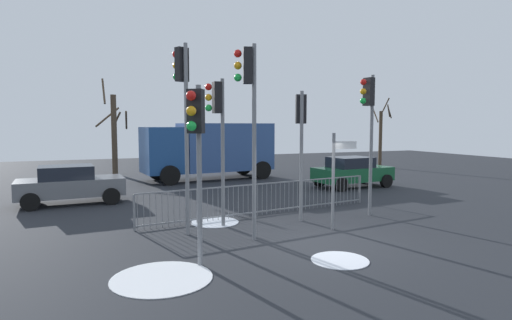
{
  "coord_description": "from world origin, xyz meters",
  "views": [
    {
      "loc": [
        -5.39,
        -9.15,
        3.0
      ],
      "look_at": [
        -0.34,
        3.56,
        1.85
      ],
      "focal_mm": 29.16,
      "sensor_mm": 36.0,
      "label": 1
    }
  ],
  "objects_px": {
    "bare_tree_left": "(114,132)",
    "bare_tree_centre": "(381,135)",
    "traffic_light_mid_right": "(196,135)",
    "car_grey_trailing": "(70,184)",
    "delivery_truck": "(210,148)",
    "traffic_light_rear_left": "(218,119)",
    "traffic_light_mid_left": "(249,98)",
    "traffic_light_rear_right": "(183,96)",
    "car_green_near": "(352,171)",
    "direction_sign_post": "(335,176)",
    "traffic_light_foreground_left": "(301,126)",
    "traffic_light_foreground_right": "(369,113)"
  },
  "relations": [
    {
      "from": "traffic_light_foreground_right",
      "to": "traffic_light_foreground_left",
      "type": "height_order",
      "value": "traffic_light_foreground_right"
    },
    {
      "from": "traffic_light_rear_left",
      "to": "delivery_truck",
      "type": "relative_size",
      "value": 0.6
    },
    {
      "from": "traffic_light_mid_right",
      "to": "bare_tree_left",
      "type": "distance_m",
      "value": 18.11
    },
    {
      "from": "car_grey_trailing",
      "to": "traffic_light_foreground_left",
      "type": "bearing_deg",
      "value": -43.38
    },
    {
      "from": "traffic_light_mid_left",
      "to": "traffic_light_mid_right",
      "type": "bearing_deg",
      "value": 149.13
    },
    {
      "from": "car_green_near",
      "to": "direction_sign_post",
      "type": "bearing_deg",
      "value": -132.82
    },
    {
      "from": "traffic_light_rear_right",
      "to": "bare_tree_centre",
      "type": "distance_m",
      "value": 21.32
    },
    {
      "from": "traffic_light_rear_left",
      "to": "traffic_light_mid_left",
      "type": "xyz_separation_m",
      "value": [
        0.33,
        -1.68,
        0.5
      ]
    },
    {
      "from": "traffic_light_foreground_left",
      "to": "bare_tree_centre",
      "type": "relative_size",
      "value": 0.82
    },
    {
      "from": "traffic_light_foreground_right",
      "to": "traffic_light_foreground_left",
      "type": "distance_m",
      "value": 2.39
    },
    {
      "from": "traffic_light_rear_left",
      "to": "car_grey_trailing",
      "type": "xyz_separation_m",
      "value": [
        -4.25,
        5.52,
        -2.42
      ]
    },
    {
      "from": "traffic_light_mid_left",
      "to": "bare_tree_left",
      "type": "bearing_deg",
      "value": 25.29
    },
    {
      "from": "direction_sign_post",
      "to": "traffic_light_rear_left",
      "type": "bearing_deg",
      "value": 153.78
    },
    {
      "from": "car_grey_trailing",
      "to": "traffic_light_rear_right",
      "type": "bearing_deg",
      "value": -66.42
    },
    {
      "from": "traffic_light_mid_left",
      "to": "direction_sign_post",
      "type": "bearing_deg",
      "value": -71.21
    },
    {
      "from": "traffic_light_mid_right",
      "to": "bare_tree_centre",
      "type": "relative_size",
      "value": 0.78
    },
    {
      "from": "bare_tree_left",
      "to": "bare_tree_centre",
      "type": "relative_size",
      "value": 1.18
    },
    {
      "from": "bare_tree_left",
      "to": "bare_tree_centre",
      "type": "xyz_separation_m",
      "value": [
        17.89,
        -2.28,
        -0.31
      ]
    },
    {
      "from": "traffic_light_rear_left",
      "to": "traffic_light_mid_right",
      "type": "bearing_deg",
      "value": 157.5
    },
    {
      "from": "delivery_truck",
      "to": "bare_tree_left",
      "type": "relative_size",
      "value": 1.25
    },
    {
      "from": "traffic_light_foreground_left",
      "to": "car_green_near",
      "type": "relative_size",
      "value": 1.03
    },
    {
      "from": "traffic_light_mid_right",
      "to": "delivery_truck",
      "type": "relative_size",
      "value": 0.53
    },
    {
      "from": "car_grey_trailing",
      "to": "traffic_light_mid_right",
      "type": "bearing_deg",
      "value": -76.47
    },
    {
      "from": "traffic_light_rear_left",
      "to": "traffic_light_mid_left",
      "type": "height_order",
      "value": "traffic_light_mid_left"
    },
    {
      "from": "traffic_light_rear_right",
      "to": "traffic_light_mid_left",
      "type": "relative_size",
      "value": 1.02
    },
    {
      "from": "direction_sign_post",
      "to": "car_green_near",
      "type": "relative_size",
      "value": 0.71
    },
    {
      "from": "traffic_light_rear_left",
      "to": "car_grey_trailing",
      "type": "distance_m",
      "value": 7.37
    },
    {
      "from": "traffic_light_mid_right",
      "to": "bare_tree_left",
      "type": "height_order",
      "value": "bare_tree_left"
    },
    {
      "from": "bare_tree_left",
      "to": "traffic_light_mid_right",
      "type": "bearing_deg",
      "value": -87.76
    },
    {
      "from": "bare_tree_left",
      "to": "traffic_light_rear_left",
      "type": "bearing_deg",
      "value": -81.78
    },
    {
      "from": "car_green_near",
      "to": "car_grey_trailing",
      "type": "height_order",
      "value": "same"
    },
    {
      "from": "delivery_truck",
      "to": "traffic_light_foreground_right",
      "type": "bearing_deg",
      "value": 95.87
    },
    {
      "from": "car_green_near",
      "to": "traffic_light_foreground_right",
      "type": "bearing_deg",
      "value": -125.32
    },
    {
      "from": "traffic_light_mid_right",
      "to": "traffic_light_foreground_left",
      "type": "distance_m",
      "value": 5.19
    },
    {
      "from": "traffic_light_rear_right",
      "to": "traffic_light_foreground_left",
      "type": "bearing_deg",
      "value": -20.29
    },
    {
      "from": "traffic_light_mid_right",
      "to": "bare_tree_centre",
      "type": "height_order",
      "value": "bare_tree_centre"
    },
    {
      "from": "direction_sign_post",
      "to": "car_green_near",
      "type": "distance_m",
      "value": 8.59
    },
    {
      "from": "traffic_light_foreground_left",
      "to": "delivery_truck",
      "type": "height_order",
      "value": "traffic_light_foreground_left"
    },
    {
      "from": "car_grey_trailing",
      "to": "delivery_truck",
      "type": "relative_size",
      "value": 0.54
    },
    {
      "from": "bare_tree_centre",
      "to": "traffic_light_rear_left",
      "type": "bearing_deg",
      "value": -141.5
    },
    {
      "from": "traffic_light_mid_right",
      "to": "bare_tree_left",
      "type": "relative_size",
      "value": 0.66
    },
    {
      "from": "bare_tree_left",
      "to": "traffic_light_mid_left",
      "type": "bearing_deg",
      "value": -81.47
    },
    {
      "from": "traffic_light_rear_left",
      "to": "delivery_truck",
      "type": "distance_m",
      "value": 10.93
    },
    {
      "from": "traffic_light_rear_left",
      "to": "car_grey_trailing",
      "type": "bearing_deg",
      "value": 38.58
    },
    {
      "from": "car_green_near",
      "to": "traffic_light_rear_left",
      "type": "bearing_deg",
      "value": -152.92
    },
    {
      "from": "traffic_light_rear_right",
      "to": "car_green_near",
      "type": "distance_m",
      "value": 11.32
    },
    {
      "from": "traffic_light_rear_left",
      "to": "traffic_light_foreground_left",
      "type": "height_order",
      "value": "traffic_light_rear_left"
    },
    {
      "from": "traffic_light_rear_right",
      "to": "car_green_near",
      "type": "relative_size",
      "value": 1.32
    },
    {
      "from": "traffic_light_mid_left",
      "to": "traffic_light_foreground_left",
      "type": "bearing_deg",
      "value": -39.27
    },
    {
      "from": "traffic_light_mid_right",
      "to": "car_grey_trailing",
      "type": "bearing_deg",
      "value": -38.19
    }
  ]
}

